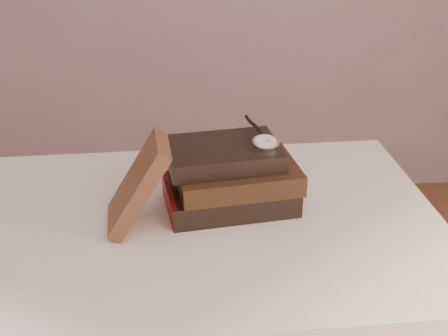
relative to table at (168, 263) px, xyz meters
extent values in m
cube|color=white|center=(0.00, 0.00, 0.07)|extent=(1.00, 0.60, 0.04)
cube|color=white|center=(0.00, 0.00, 0.01)|extent=(0.88, 0.49, 0.08)
cylinder|color=white|center=(0.45, 0.25, -0.30)|extent=(0.05, 0.05, 0.71)
cube|color=black|center=(0.12, 0.05, 0.11)|extent=(0.25, 0.19, 0.04)
cube|color=#F6E1C9|center=(0.12, 0.05, 0.11)|extent=(0.24, 0.17, 0.03)
cube|color=gold|center=(0.01, 0.06, 0.11)|extent=(0.01, 0.01, 0.04)
cube|color=maroon|center=(0.01, 0.04, 0.11)|extent=(0.03, 0.15, 0.04)
cube|color=black|center=(0.13, 0.04, 0.16)|extent=(0.23, 0.17, 0.04)
cube|color=#F6E1C9|center=(0.14, 0.04, 0.16)|extent=(0.23, 0.16, 0.03)
cube|color=gold|center=(0.03, 0.05, 0.16)|extent=(0.01, 0.01, 0.04)
cube|color=black|center=(0.11, 0.06, 0.19)|extent=(0.22, 0.16, 0.03)
cube|color=#F6E1C9|center=(0.11, 0.06, 0.19)|extent=(0.21, 0.15, 0.03)
cube|color=gold|center=(0.01, 0.07, 0.19)|extent=(0.01, 0.01, 0.03)
cube|color=#402618|center=(-0.04, -0.01, 0.17)|extent=(0.12, 0.11, 0.16)
cylinder|color=silver|center=(0.19, 0.04, 0.22)|extent=(0.05, 0.05, 0.02)
cylinder|color=white|center=(0.19, 0.04, 0.22)|extent=(0.04, 0.04, 0.01)
torus|color=silver|center=(0.19, 0.04, 0.22)|extent=(0.05, 0.05, 0.01)
cylinder|color=silver|center=(0.18, 0.07, 0.22)|extent=(0.01, 0.01, 0.01)
cube|color=black|center=(0.19, 0.05, 0.22)|extent=(0.00, 0.01, 0.00)
cube|color=black|center=(0.19, 0.04, 0.22)|extent=(0.01, 0.00, 0.00)
sphere|color=black|center=(0.18, 0.08, 0.22)|extent=(0.01, 0.01, 0.01)
sphere|color=black|center=(0.18, 0.09, 0.22)|extent=(0.01, 0.01, 0.01)
sphere|color=black|center=(0.18, 0.10, 0.22)|extent=(0.01, 0.01, 0.01)
sphere|color=black|center=(0.18, 0.10, 0.22)|extent=(0.01, 0.01, 0.01)
sphere|color=black|center=(0.18, 0.11, 0.22)|extent=(0.01, 0.01, 0.01)
sphere|color=black|center=(0.18, 0.12, 0.22)|extent=(0.01, 0.01, 0.01)
sphere|color=black|center=(0.17, 0.13, 0.22)|extent=(0.01, 0.01, 0.01)
sphere|color=black|center=(0.17, 0.14, 0.22)|extent=(0.01, 0.01, 0.01)
sphere|color=black|center=(0.17, 0.15, 0.22)|extent=(0.01, 0.01, 0.01)
sphere|color=black|center=(0.17, 0.16, 0.22)|extent=(0.01, 0.01, 0.01)
sphere|color=black|center=(0.17, 0.16, 0.22)|extent=(0.01, 0.01, 0.01)
torus|color=silver|center=(0.01, 0.11, 0.16)|extent=(0.05, 0.02, 0.05)
torus|color=silver|center=(0.06, 0.12, 0.16)|extent=(0.05, 0.02, 0.05)
cylinder|color=silver|center=(0.03, 0.11, 0.16)|extent=(0.01, 0.00, 0.00)
cylinder|color=silver|center=(-0.02, 0.16, 0.15)|extent=(0.02, 0.11, 0.03)
cylinder|color=silver|center=(0.07, 0.17, 0.15)|extent=(0.02, 0.11, 0.03)
camera|label=1|loc=(0.01, -0.89, 0.65)|focal=46.32mm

